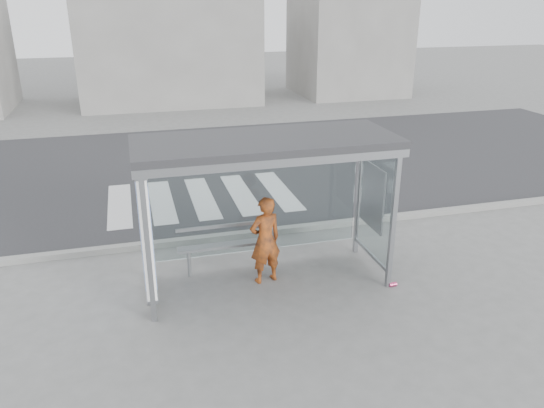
# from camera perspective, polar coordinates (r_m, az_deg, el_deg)

# --- Properties ---
(ground) EXTENTS (80.00, 80.00, 0.00)m
(ground) POSITION_cam_1_polar(r_m,az_deg,el_deg) (9.50, -0.57, -8.36)
(ground) COLOR slate
(ground) RESTS_ON ground
(road) EXTENTS (30.00, 10.00, 0.01)m
(road) POSITION_cam_1_polar(r_m,az_deg,el_deg) (15.84, -7.06, 3.97)
(road) COLOR #2D2D30
(road) RESTS_ON ground
(curb) EXTENTS (30.00, 0.18, 0.12)m
(curb) POSITION_cam_1_polar(r_m,az_deg,el_deg) (11.16, -3.13, -3.27)
(curb) COLOR gray
(curb) RESTS_ON ground
(crosswalk) EXTENTS (4.55, 3.00, 0.00)m
(crosswalk) POSITION_cam_1_polar(r_m,az_deg,el_deg) (13.43, -7.55, 0.69)
(crosswalk) COLOR silver
(crosswalk) RESTS_ON ground
(bus_shelter) EXTENTS (4.25, 1.65, 2.62)m
(bus_shelter) POSITION_cam_1_polar(r_m,az_deg,el_deg) (8.66, -3.10, 2.97)
(bus_shelter) COLOR gray
(bus_shelter) RESTS_ON ground
(building_center) EXTENTS (8.00, 5.00, 5.00)m
(building_center) POSITION_cam_1_polar(r_m,az_deg,el_deg) (26.15, -11.13, 16.23)
(building_center) COLOR gray
(building_center) RESTS_ON ground
(building_right) EXTENTS (5.00, 5.00, 7.00)m
(building_right) POSITION_cam_1_polar(r_m,az_deg,el_deg) (28.27, 8.24, 18.80)
(building_right) COLOR gray
(building_right) RESTS_ON ground
(person) EXTENTS (0.65, 0.50, 1.59)m
(person) POSITION_cam_1_polar(r_m,az_deg,el_deg) (9.18, -0.74, -3.91)
(person) COLOR #DA4E14
(person) RESTS_ON ground
(bench) EXTENTS (1.75, 0.22, 0.91)m
(bench) POSITION_cam_1_polar(r_m,az_deg,el_deg) (9.64, -4.96, -4.36)
(bench) COLOR gray
(bench) RESTS_ON ground
(soda_can) EXTENTS (0.14, 0.08, 0.07)m
(soda_can) POSITION_cam_1_polar(r_m,az_deg,el_deg) (9.58, 12.86, -8.42)
(soda_can) COLOR #DB4077
(soda_can) RESTS_ON ground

